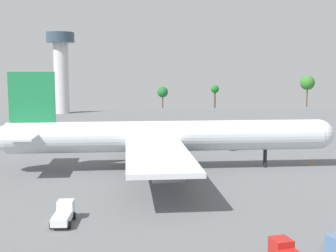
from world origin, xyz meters
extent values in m
plane|color=slate|center=(0.00, 0.00, 0.00)|extent=(252.41, 252.41, 0.00)
cylinder|color=silver|center=(0.00, 0.00, 6.26)|extent=(57.95, 5.63, 5.63)
sphere|color=silver|center=(28.98, 0.00, 6.26)|extent=(5.52, 5.52, 5.52)
sphere|color=silver|center=(-28.98, 0.00, 6.26)|extent=(4.78, 4.78, 4.78)
cube|color=#1E7F47|center=(-24.34, 0.00, 13.57)|extent=(8.11, 0.50, 9.01)
cube|color=silver|center=(-25.50, -4.52, 7.10)|extent=(5.22, 8.44, 0.36)
cube|color=silver|center=(-25.50, 4.52, 7.10)|extent=(5.22, 8.44, 0.36)
cube|color=silver|center=(-2.90, -15.05, 5.41)|extent=(9.85, 26.72, 0.70)
cube|color=silver|center=(-2.90, 15.05, 5.41)|extent=(9.85, 26.72, 0.70)
cylinder|color=gray|center=(-1.90, -11.04, 3.88)|extent=(4.50, 2.36, 2.36)
cylinder|color=gray|center=(-1.90, -20.93, 3.88)|extent=(4.50, 2.36, 2.36)
cylinder|color=gray|center=(-1.90, 11.04, 3.88)|extent=(4.50, 2.36, 2.36)
cylinder|color=gray|center=(-1.90, 20.93, 3.88)|extent=(4.50, 2.36, 2.36)
cylinder|color=black|center=(18.54, 0.00, 1.72)|extent=(0.70, 0.70, 3.44)
cylinder|color=black|center=(-2.90, -3.10, 1.72)|extent=(0.70, 0.70, 3.44)
cylinder|color=black|center=(-2.90, 3.10, 1.72)|extent=(0.70, 0.70, 3.44)
cube|color=white|center=(-15.22, -26.90, 1.40)|extent=(2.02, 1.75, 1.92)
cube|color=white|center=(-15.37, -29.53, 0.91)|extent=(2.14, 3.73, 0.93)
cylinder|color=black|center=(-14.17, -27.15, 0.44)|extent=(0.33, 0.90, 0.89)
cylinder|color=black|center=(-16.28, -27.02, 0.44)|extent=(0.33, 0.90, 0.89)
cylinder|color=black|center=(-14.37, -30.40, 0.44)|extent=(0.33, 0.90, 0.89)
cylinder|color=black|center=(-16.47, -30.28, 0.44)|extent=(0.33, 0.90, 0.89)
cube|color=#B21E19|center=(6.82, -41.75, 1.40)|extent=(2.09, 2.20, 1.99)
cube|color=silver|center=(16.43, 19.12, 1.24)|extent=(2.09, 2.38, 1.67)
cube|color=#2D5193|center=(18.89, 19.69, 0.90)|extent=(3.76, 2.76, 0.99)
cylinder|color=black|center=(16.30, 20.24, 0.40)|extent=(0.85, 0.45, 0.81)
cylinder|color=black|center=(16.80, 18.06, 0.40)|extent=(0.85, 0.45, 0.81)
cylinder|color=black|center=(19.35, 20.94, 0.40)|extent=(0.85, 0.45, 0.81)
cylinder|color=black|center=(19.85, 18.76, 0.40)|extent=(0.85, 0.45, 0.81)
cone|color=orange|center=(28.40, 1.46, 0.35)|extent=(0.49, 0.49, 0.70)
cylinder|color=silver|center=(-35.52, 116.61, 15.29)|extent=(6.33, 6.33, 30.58)
cylinder|color=#334756|center=(-35.52, 116.61, 32.75)|extent=(12.03, 12.03, 4.33)
cylinder|color=#51381E|center=(-56.92, 139.37, 4.41)|extent=(0.81, 0.81, 8.82)
sphere|color=#266136|center=(-56.92, 139.37, 10.68)|extent=(6.19, 6.19, 6.19)
cylinder|color=#51381E|center=(10.53, 139.37, 3.23)|extent=(0.60, 0.60, 6.46)
sphere|color=#1F682E|center=(10.53, 139.37, 8.07)|extent=(5.36, 5.36, 5.36)
cylinder|color=#51381E|center=(36.92, 139.37, 4.14)|extent=(0.85, 0.85, 8.28)
sphere|color=#1D6D23|center=(36.92, 139.37, 9.49)|extent=(4.05, 4.05, 4.05)
cylinder|color=#51381E|center=(84.94, 139.37, 5.14)|extent=(0.60, 0.60, 10.29)
sphere|color=#317528|center=(84.94, 139.37, 12.50)|extent=(7.39, 7.39, 7.39)
camera|label=1|loc=(-7.67, -80.92, 18.08)|focal=47.51mm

